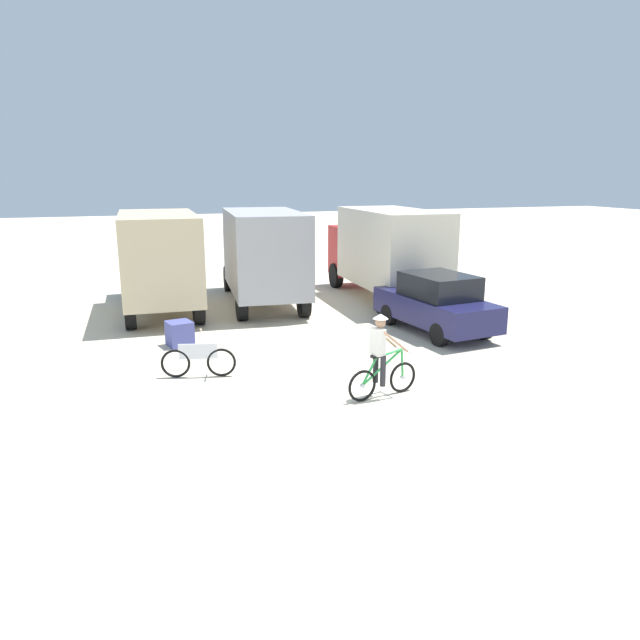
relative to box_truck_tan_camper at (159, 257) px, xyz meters
The scene contains 8 objects.
ground_plane 10.94m from the box_truck_tan_camper, 73.80° to the right, with size 120.00×120.00×0.00m, color beige.
box_truck_tan_camper is the anchor object (origin of this frame).
box_truck_grey_hauler 3.56m from the box_truck_tan_camper, ahead, with size 2.93×6.92×3.35m.
box_truck_cream_rv 8.12m from the box_truck_tan_camper, ahead, with size 2.53×6.80×3.35m.
sedan_parked 9.35m from the box_truck_tan_camper, 35.85° to the right, with size 2.26×4.38×1.76m.
cyclist_orange_shirt 10.57m from the box_truck_tan_camper, 68.78° to the right, with size 1.71×0.56×1.82m.
bicycle_spare 7.45m from the box_truck_tan_camper, 87.39° to the right, with size 1.69×0.60×0.97m.
supply_crate 4.77m from the box_truck_tan_camper, 87.89° to the right, with size 0.63×0.65×0.68m, color #4C5199.
Camera 1 is at (-4.13, -10.22, 4.62)m, focal length 33.23 mm.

